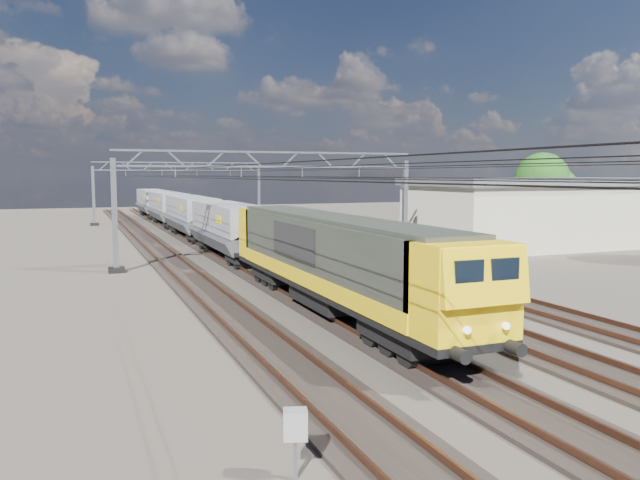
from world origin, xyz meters
name	(u,v)px	position (x,y,z in m)	size (l,w,h in m)	color
ground	(294,273)	(0.00, 0.00, 0.00)	(160.00, 160.00, 0.00)	#2C2721
track_outer_west	(189,278)	(-6.00, 0.00, 0.07)	(2.60, 140.00, 0.30)	black
track_loco	(260,274)	(-2.00, 0.00, 0.07)	(2.60, 140.00, 0.30)	black
track_inner_east	(326,270)	(2.00, 0.00, 0.07)	(2.60, 140.00, 0.30)	black
track_outer_east	(386,266)	(6.00, 0.00, 0.07)	(2.60, 140.00, 0.30)	black
catenary_gantry_mid	(273,202)	(0.00, 4.00, 3.91)	(19.90, 0.90, 7.11)	gray
catenary_gantry_far	(180,190)	(0.00, 40.00, 3.91)	(19.90, 0.90, 7.11)	gray
overhead_wires	(255,173)	(0.00, 8.00, 5.75)	(12.03, 140.00, 0.53)	black
locomotive	(332,257)	(-2.00, -10.45, 2.33)	(2.76, 21.10, 3.62)	black
hopper_wagon_lead	(230,226)	(-2.00, 7.25, 2.23)	(3.38, 13.00, 3.25)	black
hopper_wagon_mid	(192,214)	(-2.00, 21.45, 2.23)	(3.38, 13.00, 3.25)	black
hopper_wagon_third	(168,206)	(-2.00, 35.65, 2.23)	(3.38, 13.00, 3.25)	black
hopper_wagon_fourth	(153,201)	(-2.00, 49.85, 2.23)	(3.38, 13.00, 3.25)	black
trackside_cabinet	(295,426)	(-8.06, -23.10, 1.02)	(0.52, 0.45, 1.34)	gray
industrial_shed	(531,212)	(22.00, 6.00, 2.73)	(18.60, 10.60, 5.40)	beige
tree_far	(546,182)	(30.32, 13.79, 4.94)	(5.63, 5.23, 7.76)	#352818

